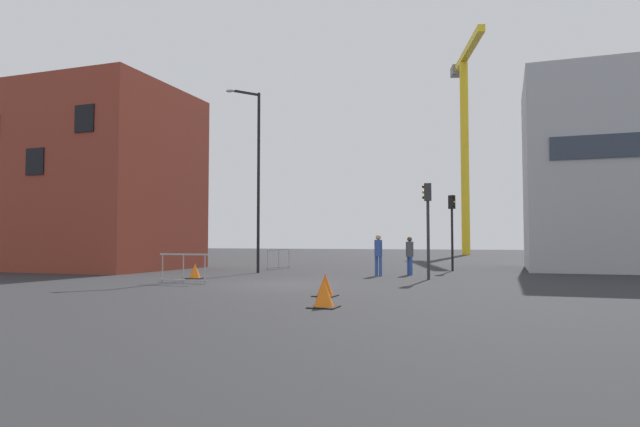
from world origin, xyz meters
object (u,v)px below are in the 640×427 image
object	(u,v)px
traffic_light_corner	(428,215)
construction_crane	(465,124)
traffic_light_verge	(452,220)
traffic_cone_striped	(324,294)
traffic_cone_on_verge	(325,286)
traffic_cone_orange	(195,272)
pedestrian_waiting	(410,253)
pedestrian_walking	(378,252)
streetlamp_tall	(255,168)

from	to	relation	value
traffic_light_corner	construction_crane	bearing A→B (deg)	91.62
traffic_light_verge	traffic_cone_striped	size ratio (longest dim) A/B	5.94
traffic_light_verge	traffic_cone_on_verge	bearing A→B (deg)	-98.80
traffic_light_corner	traffic_cone_orange	distance (m)	9.73
pedestrian_waiting	traffic_light_corner	bearing A→B (deg)	-65.68
traffic_cone_orange	traffic_light_verge	bearing A→B (deg)	44.30
traffic_light_corner	pedestrian_walking	bearing A→B (deg)	148.14
traffic_light_verge	pedestrian_waiting	xyz separation A→B (m)	(-1.53, -4.02, -1.61)
traffic_light_corner	traffic_cone_striped	distance (m)	10.27
traffic_cone_on_verge	traffic_cone_striped	distance (m)	2.56
construction_crane	traffic_light_verge	bearing A→B (deg)	-87.44
traffic_light_verge	construction_crane	bearing A→B (deg)	92.56
construction_crane	traffic_cone_on_verge	distance (m)	48.73
construction_crane	pedestrian_walking	distance (m)	39.97
construction_crane	traffic_cone_striped	bearing A→B (deg)	-89.95
traffic_cone_on_verge	traffic_cone_orange	size ratio (longest dim) A/B	1.01
traffic_light_corner	pedestrian_walking	size ratio (longest dim) A/B	2.12
traffic_light_corner	traffic_cone_striped	xyz separation A→B (m)	(-1.07, -9.96, -2.29)
streetlamp_tall	construction_crane	bearing A→B (deg)	78.87
pedestrian_waiting	construction_crane	bearing A→B (deg)	89.89
construction_crane	streetlamp_tall	bearing A→B (deg)	-101.13
pedestrian_walking	traffic_cone_on_verge	distance (m)	9.03
construction_crane	traffic_light_verge	size ratio (longest dim) A/B	5.74
streetlamp_tall	traffic_cone_orange	xyz separation A→B (m)	(-0.62, -4.26, -4.77)
traffic_cone_orange	traffic_cone_on_verge	bearing A→B (deg)	-34.27
traffic_light_verge	traffic_cone_striped	bearing A→B (deg)	-94.87
traffic_light_corner	traffic_light_verge	distance (m)	6.64
traffic_light_corner	pedestrian_waiting	world-z (taller)	traffic_light_corner
traffic_light_corner	traffic_cone_on_verge	bearing A→B (deg)	-103.78
pedestrian_walking	traffic_cone_striped	world-z (taller)	pedestrian_walking
traffic_light_verge	streetlamp_tall	bearing A→B (deg)	-150.71
streetlamp_tall	traffic_cone_striped	distance (m)	14.59
traffic_light_verge	traffic_cone_orange	size ratio (longest dim) A/B	6.28
streetlamp_tall	traffic_cone_orange	distance (m)	6.43
traffic_light_verge	pedestrian_waiting	size ratio (longest dim) A/B	2.25
traffic_light_corner	traffic_cone_orange	bearing A→B (deg)	-164.16
traffic_cone_orange	traffic_cone_striped	world-z (taller)	traffic_cone_striped
construction_crane	traffic_light_verge	xyz separation A→B (m)	(1.45, -32.49, -11.80)
traffic_light_verge	traffic_cone_on_verge	xyz separation A→B (m)	(-2.19, -14.15, -2.33)
streetlamp_tall	pedestrian_walking	size ratio (longest dim) A/B	4.83
streetlamp_tall	traffic_light_corner	distance (m)	8.98
traffic_light_verge	pedestrian_walking	distance (m)	6.03
pedestrian_waiting	traffic_cone_orange	size ratio (longest dim) A/B	2.79
streetlamp_tall	traffic_cone_on_verge	distance (m)	12.30
construction_crane	streetlamp_tall	size ratio (longest dim) A/B	2.54
pedestrian_waiting	traffic_cone_on_verge	world-z (taller)	pedestrian_waiting
streetlamp_tall	pedestrian_walking	bearing A→B (deg)	-2.02
streetlamp_tall	pedestrian_waiting	bearing A→B (deg)	7.20
streetlamp_tall	pedestrian_walking	world-z (taller)	streetlamp_tall
traffic_cone_striped	traffic_light_corner	bearing A→B (deg)	83.89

